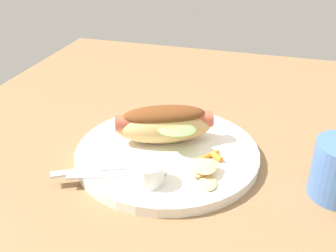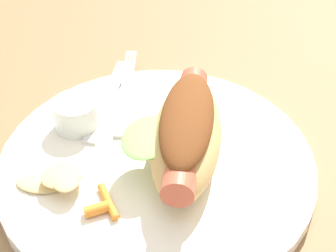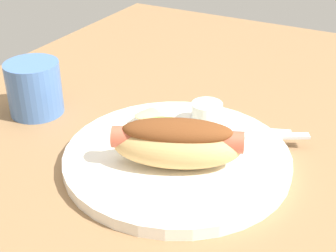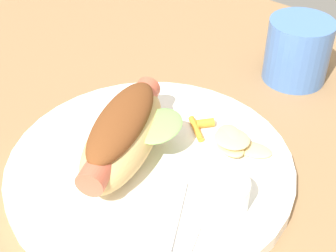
{
  "view_description": "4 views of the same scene",
  "coord_description": "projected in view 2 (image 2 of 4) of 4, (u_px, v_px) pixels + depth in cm",
  "views": [
    {
      "loc": [
        -49.31,
        -15.69,
        36.05
      ],
      "look_at": [
        4.35,
        0.19,
        5.24
      ],
      "focal_mm": 43.0,
      "sensor_mm": 36.0,
      "label": 1
    },
    {
      "loc": [
        21.21,
        -28.7,
        33.73
      ],
      "look_at": [
        3.81,
        1.34,
        4.67
      ],
      "focal_mm": 53.48,
      "sensor_mm": 36.0,
      "label": 2
    },
    {
      "loc": [
        50.16,
        23.93,
        35.4
      ],
      "look_at": [
        4.47,
        -0.72,
        5.93
      ],
      "focal_mm": 51.61,
      "sensor_mm": 36.0,
      "label": 3
    },
    {
      "loc": [
        -21.6,
        26.49,
        35.55
      ],
      "look_at": [
        1.94,
        -1.16,
        6.31
      ],
      "focal_mm": 51.86,
      "sensor_mm": 36.0,
      "label": 4
    }
  ],
  "objects": [
    {
      "name": "sauce_ramekin",
      "position": [
        75.0,
        115.0,
        0.49
      ],
      "size": [
        4.43,
        4.43,
        3.03
      ],
      "primitive_type": "cylinder",
      "color": "white",
      "rests_on": "plate"
    },
    {
      "name": "carrot_garnish",
      "position": [
        102.0,
        205.0,
        0.42
      ],
      "size": [
        3.55,
        3.8,
        0.98
      ],
      "color": "orange",
      "rests_on": "plate"
    },
    {
      "name": "hot_dog",
      "position": [
        186.0,
        132.0,
        0.44
      ],
      "size": [
        11.88,
        16.93,
        6.16
      ],
      "rotation": [
        0.0,
        0.0,
        1.97
      ],
      "color": "tan",
      "rests_on": "plate"
    },
    {
      "name": "knife",
      "position": [
        108.0,
        99.0,
        0.53
      ],
      "size": [
        6.31,
        13.94,
        0.36
      ],
      "primitive_type": "cube",
      "rotation": [
        0.0,
        0.0,
        1.93
      ],
      "color": "silver",
      "rests_on": "plate"
    },
    {
      "name": "plate",
      "position": [
        158.0,
        162.0,
        0.47
      ],
      "size": [
        29.42,
        29.42,
        1.6
      ],
      "primitive_type": "cylinder",
      "color": "white",
      "rests_on": "ground_plane"
    },
    {
      "name": "fork",
      "position": [
        126.0,
        92.0,
        0.54
      ],
      "size": [
        8.59,
        14.23,
        0.4
      ],
      "rotation": [
        0.0,
        0.0,
        2.08
      ],
      "color": "silver",
      "rests_on": "plate"
    },
    {
      "name": "ground_plane",
      "position": [
        128.0,
        164.0,
        0.49
      ],
      "size": [
        120.0,
        90.0,
        1.8
      ],
      "primitive_type": "cube",
      "color": "olive"
    },
    {
      "name": "chips_pile",
      "position": [
        58.0,
        177.0,
        0.43
      ],
      "size": [
        6.93,
        5.5,
        1.91
      ],
      "color": "#E1C07A",
      "rests_on": "plate"
    }
  ]
}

